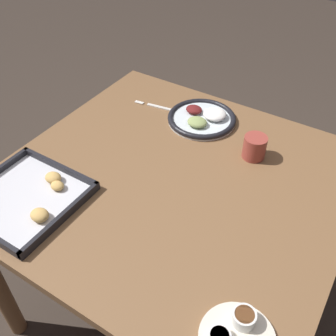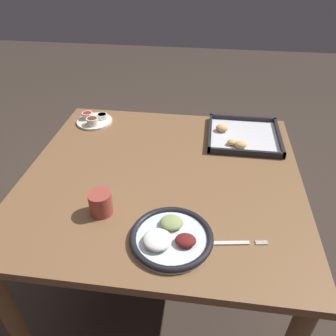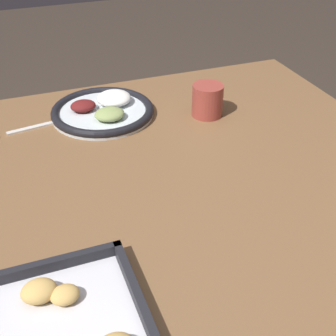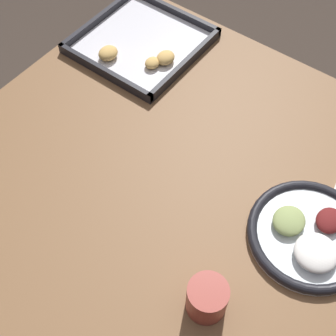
{
  "view_description": "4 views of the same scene",
  "coord_description": "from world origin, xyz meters",
  "px_view_note": "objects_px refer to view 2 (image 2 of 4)",
  "views": [
    {
      "loc": [
        -0.44,
        0.74,
        1.52
      ],
      "look_at": [
        0.02,
        0.0,
        0.74
      ],
      "focal_mm": 42.0,
      "sensor_mm": 36.0,
      "label": 1
    },
    {
      "loc": [
        0.15,
        -0.94,
        1.44
      ],
      "look_at": [
        0.02,
        0.0,
        0.74
      ],
      "focal_mm": 35.0,
      "sensor_mm": 36.0,
      "label": 2
    },
    {
      "loc": [
        0.28,
        0.68,
        1.23
      ],
      "look_at": [
        0.02,
        0.0,
        0.74
      ],
      "focal_mm": 50.0,
      "sensor_mm": 36.0,
      "label": 3
    },
    {
      "loc": [
        -0.41,
        -0.33,
        1.54
      ],
      "look_at": [
        0.02,
        0.0,
        0.74
      ],
      "focal_mm": 50.0,
      "sensor_mm": 36.0,
      "label": 4
    }
  ],
  "objects_px": {
    "fork": "(231,243)",
    "drinking_cup": "(101,203)",
    "dinner_plate": "(171,237)",
    "baking_tray": "(242,136)",
    "saucer_plate": "(94,120)"
  },
  "relations": [
    {
      "from": "dinner_plate",
      "to": "baking_tray",
      "type": "xyz_separation_m",
      "value": [
        0.23,
        0.61,
        -0.0
      ]
    },
    {
      "from": "saucer_plate",
      "to": "baking_tray",
      "type": "height_order",
      "value": "saucer_plate"
    },
    {
      "from": "baking_tray",
      "to": "drinking_cup",
      "type": "bearing_deg",
      "value": -131.66
    },
    {
      "from": "fork",
      "to": "drinking_cup",
      "type": "bearing_deg",
      "value": 160.63
    },
    {
      "from": "saucer_plate",
      "to": "baking_tray",
      "type": "relative_size",
      "value": 0.54
    },
    {
      "from": "drinking_cup",
      "to": "saucer_plate",
      "type": "bearing_deg",
      "value": 110.17
    },
    {
      "from": "fork",
      "to": "baking_tray",
      "type": "bearing_deg",
      "value": 75.75
    },
    {
      "from": "dinner_plate",
      "to": "drinking_cup",
      "type": "xyz_separation_m",
      "value": [
        -0.23,
        0.09,
        0.03
      ]
    },
    {
      "from": "fork",
      "to": "saucer_plate",
      "type": "distance_m",
      "value": 0.89
    },
    {
      "from": "dinner_plate",
      "to": "baking_tray",
      "type": "bearing_deg",
      "value": 69.09
    },
    {
      "from": "fork",
      "to": "baking_tray",
      "type": "height_order",
      "value": "baking_tray"
    },
    {
      "from": "fork",
      "to": "drinking_cup",
      "type": "height_order",
      "value": "drinking_cup"
    },
    {
      "from": "saucer_plate",
      "to": "drinking_cup",
      "type": "bearing_deg",
      "value": -69.83
    },
    {
      "from": "dinner_plate",
      "to": "fork",
      "type": "distance_m",
      "value": 0.17
    },
    {
      "from": "fork",
      "to": "dinner_plate",
      "type": "bearing_deg",
      "value": 174.42
    }
  ]
}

